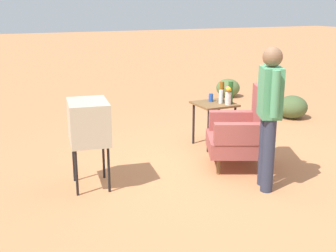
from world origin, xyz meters
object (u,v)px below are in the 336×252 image
(tv_on_stand, at_px, (89,122))
(flower_vase, at_px, (228,95))
(armchair, at_px, (245,131))
(soda_can_blue, at_px, (211,98))
(side_table, at_px, (214,110))
(bottle_tall_amber, at_px, (222,92))
(bottle_short_clear, at_px, (221,97))
(bottle_wine_green, at_px, (231,92))
(person_standing, at_px, (269,110))

(tv_on_stand, distance_m, flower_vase, 2.29)
(armchair, height_order, tv_on_stand, armchair)
(soda_can_blue, bearing_deg, side_table, -2.79)
(side_table, distance_m, flower_vase, 0.33)
(armchair, xyz_separation_m, bottle_tall_amber, (-1.00, 0.25, 0.32))
(bottle_tall_amber, bearing_deg, flower_vase, -7.29)
(tv_on_stand, distance_m, soda_can_blue, 2.26)
(side_table, relative_size, bottle_tall_amber, 2.22)
(bottle_short_clear, height_order, bottle_tall_amber, bottle_tall_amber)
(side_table, bearing_deg, flower_vase, 36.08)
(soda_can_blue, relative_size, bottle_tall_amber, 0.41)
(bottle_short_clear, relative_size, flower_vase, 0.75)
(bottle_short_clear, relative_size, bottle_wine_green, 0.62)
(tv_on_stand, bearing_deg, person_standing, 63.54)
(bottle_wine_green, bearing_deg, flower_vase, -48.42)
(soda_can_blue, xyz_separation_m, bottle_tall_amber, (0.06, 0.15, 0.09))
(bottle_tall_amber, bearing_deg, tv_on_stand, -71.19)
(armchair, height_order, bottle_short_clear, armchair)
(side_table, distance_m, person_standing, 1.69)
(bottle_short_clear, bearing_deg, soda_can_blue, -157.31)
(bottle_wine_green, xyz_separation_m, flower_vase, (0.09, -0.10, -0.01))
(side_table, relative_size, bottle_wine_green, 2.08)
(armchair, distance_m, tv_on_stand, 2.04)
(bottle_short_clear, bearing_deg, flower_vase, 23.35)
(bottle_short_clear, distance_m, flower_vase, 0.13)
(bottle_short_clear, bearing_deg, armchair, -11.03)
(person_standing, xyz_separation_m, soda_can_blue, (-1.74, 0.28, -0.21))
(soda_can_blue, relative_size, flower_vase, 0.46)
(armchair, distance_m, bottle_wine_green, 0.98)
(bottle_tall_amber, bearing_deg, bottle_wine_green, 26.93)
(side_table, height_order, bottle_short_clear, bottle_short_clear)
(armchair, bearing_deg, tv_on_stand, -96.64)
(side_table, xyz_separation_m, bottle_short_clear, (0.06, 0.08, 0.20))
(bottle_short_clear, xyz_separation_m, bottle_tall_amber, (-0.11, 0.08, 0.05))
(soda_can_blue, height_order, bottle_wine_green, bottle_wine_green)
(person_standing, height_order, bottle_short_clear, person_standing)
(tv_on_stand, distance_m, bottle_wine_green, 2.41)
(person_standing, bearing_deg, bottle_wine_green, 162.07)
(person_standing, bearing_deg, armchair, 165.33)
(bottle_short_clear, distance_m, bottle_tall_amber, 0.14)
(person_standing, xyz_separation_m, bottle_wine_green, (-1.54, 0.50, -0.11))
(tv_on_stand, xyz_separation_m, bottle_tall_amber, (-0.77, 2.26, 0.03))
(side_table, relative_size, flower_vase, 2.51)
(person_standing, distance_m, soda_can_blue, 1.77)
(side_table, height_order, bottle_tall_amber, bottle_tall_amber)
(armchair, relative_size, tv_on_stand, 1.03)
(bottle_short_clear, bearing_deg, bottle_wine_green, 78.73)
(tv_on_stand, height_order, bottle_short_clear, tv_on_stand)
(soda_can_blue, relative_size, bottle_wine_green, 0.38)
(armchair, xyz_separation_m, bottle_wine_green, (-0.87, 0.32, 0.33))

